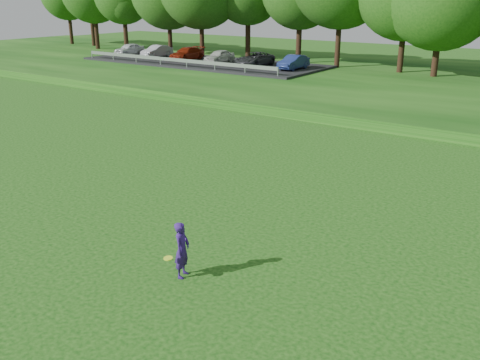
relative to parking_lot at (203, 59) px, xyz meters
The scene contains 5 objects.
ground 40.54m from the parking_lot, 54.09° to the right, with size 140.00×140.00×0.00m, color #0D3D0B.
berm 23.81m from the parking_lot, ahead, with size 130.00×30.00×0.60m, color #0D3D0B.
walking_path 27.03m from the parking_lot, 28.35° to the right, with size 130.00×1.60×0.04m, color gray.
parking_lot is the anchor object (origin of this frame).
woman 39.80m from the parking_lot, 51.97° to the right, with size 0.51×0.90×1.51m.
Camera 1 is at (9.04, -7.73, 6.95)m, focal length 40.00 mm.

